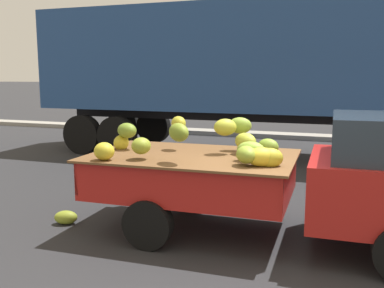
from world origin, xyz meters
name	(u,v)px	position (x,y,z in m)	size (l,w,h in m)	color
ground	(296,248)	(0.00, 0.00, 0.00)	(220.00, 220.00, 0.00)	#28282B
curb_strip	(332,138)	(0.00, 9.78, 0.08)	(80.00, 0.80, 0.16)	gray
pickup_truck	(339,179)	(0.47, 0.23, 0.89)	(5.02, 2.01, 1.70)	#B21E19
semi_trailer	(257,61)	(-1.84, 6.05, 2.54)	(12.05, 2.81, 3.95)	navy
fallen_banana_bunch_near_tailgate	(66,217)	(-3.30, -0.27, 0.10)	(0.34, 0.22, 0.20)	olive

